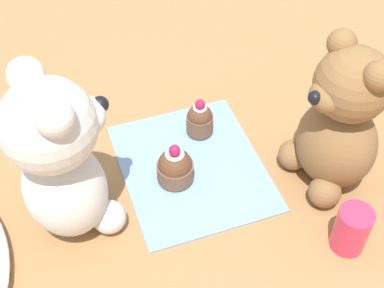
% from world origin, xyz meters
% --- Properties ---
extents(ground_plane, '(4.00, 4.00, 0.00)m').
position_xyz_m(ground_plane, '(0.00, 0.00, 0.00)').
color(ground_plane, '#9E7042').
extents(knitted_placemat, '(0.26, 0.22, 0.01)m').
position_xyz_m(knitted_placemat, '(0.00, 0.00, 0.00)').
color(knitted_placemat, '#7A9ED1').
rests_on(knitted_placemat, ground_plane).
extents(teddy_bear_cream, '(0.15, 0.15, 0.27)m').
position_xyz_m(teddy_bear_cream, '(-0.04, 0.20, 0.13)').
color(teddy_bear_cream, silver).
rests_on(teddy_bear_cream, ground_plane).
extents(teddy_bear_tan, '(0.14, 0.13, 0.25)m').
position_xyz_m(teddy_bear_tan, '(-0.09, -0.20, 0.12)').
color(teddy_bear_tan, olive).
rests_on(teddy_bear_tan, ground_plane).
extents(cupcake_near_cream_bear, '(0.06, 0.06, 0.07)m').
position_xyz_m(cupcake_near_cream_bear, '(-0.02, 0.03, 0.03)').
color(cupcake_near_cream_bear, brown).
rests_on(cupcake_near_cream_bear, knitted_placemat).
extents(cupcake_near_tan_bear, '(0.05, 0.05, 0.07)m').
position_xyz_m(cupcake_near_tan_bear, '(0.07, -0.04, 0.03)').
color(cupcake_near_tan_bear, brown).
rests_on(cupcake_near_tan_bear, knitted_placemat).
extents(juice_glass, '(0.05, 0.05, 0.07)m').
position_xyz_m(juice_glass, '(-0.21, -0.16, 0.04)').
color(juice_glass, '#DB3356').
rests_on(juice_glass, ground_plane).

